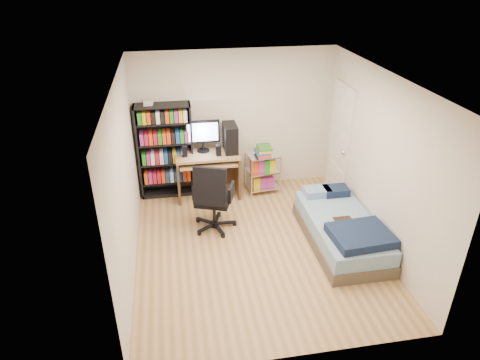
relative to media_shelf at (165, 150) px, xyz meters
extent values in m
cube|color=tan|center=(1.24, -1.84, -0.88)|extent=(3.50, 4.00, 0.04)
cube|color=white|center=(1.24, -1.84, 1.66)|extent=(3.50, 4.00, 0.04)
cube|color=beige|center=(1.24, 0.18, 0.39)|extent=(3.50, 0.04, 2.50)
cube|color=beige|center=(1.24, -3.86, 0.39)|extent=(3.50, 0.04, 2.50)
cube|color=beige|center=(-0.53, -1.84, 0.39)|extent=(0.04, 4.00, 2.50)
cube|color=beige|center=(3.01, -1.84, 0.39)|extent=(0.04, 4.00, 2.50)
cube|color=black|center=(0.00, 0.00, -0.02)|extent=(0.94, 0.31, 1.67)
cube|color=black|center=(0.00, 0.00, -0.60)|extent=(0.88, 0.29, 0.02)
cube|color=#AF172F|center=(0.00, -0.01, -0.48)|extent=(0.82, 0.25, 0.20)
cube|color=black|center=(0.00, 0.00, -0.23)|extent=(0.88, 0.29, 0.02)
cube|color=#1745A6|center=(0.00, -0.01, -0.11)|extent=(0.82, 0.25, 0.20)
cube|color=black|center=(0.00, 0.00, 0.13)|extent=(0.88, 0.29, 0.02)
cube|color=gold|center=(0.00, -0.01, 0.25)|extent=(0.82, 0.25, 0.20)
cube|color=black|center=(0.00, 0.00, 0.50)|extent=(0.88, 0.29, 0.02)
cube|color=#20831C|center=(0.00, -0.01, 0.62)|extent=(0.82, 0.25, 0.20)
cube|color=silver|center=(-0.21, 0.00, 0.85)|extent=(0.15, 0.13, 0.07)
cube|color=tan|center=(0.70, -0.17, -0.07)|extent=(1.09, 0.60, 0.04)
cube|color=#34281C|center=(0.18, -0.17, -0.47)|extent=(0.04, 0.60, 0.77)
cube|color=#34281C|center=(1.23, -0.17, -0.47)|extent=(0.04, 0.60, 0.77)
cube|color=#34281C|center=(0.70, 0.11, -0.45)|extent=(1.05, 0.03, 0.71)
cube|color=tan|center=(0.70, -0.26, -0.17)|extent=(0.98, 0.49, 0.03)
cube|color=black|center=(0.70, -0.28, -0.15)|extent=(0.48, 0.16, 0.03)
cube|color=black|center=(0.65, -0.05, 0.32)|extent=(0.59, 0.05, 0.39)
cube|color=#CCE0FF|center=(0.65, -0.08, 0.32)|extent=(0.52, 0.01, 0.33)
cube|color=black|center=(1.12, -0.12, 0.20)|extent=(0.22, 0.46, 0.48)
cube|color=black|center=(0.32, -0.23, 0.05)|extent=(0.09, 0.09, 0.19)
cube|color=black|center=(0.89, -0.28, 0.05)|extent=(0.09, 0.09, 0.19)
cylinder|color=black|center=(0.69, -1.21, -0.57)|extent=(0.05, 0.05, 0.40)
cube|color=black|center=(0.69, -1.21, -0.35)|extent=(0.65, 0.65, 0.09)
cube|color=black|center=(0.61, -1.44, -0.01)|extent=(0.51, 0.31, 0.59)
cube|color=black|center=(0.43, -1.12, -0.20)|extent=(0.15, 0.32, 0.23)
cube|color=black|center=(0.95, -1.31, -0.20)|extent=(0.15, 0.32, 0.23)
cylinder|color=silver|center=(1.44, -0.42, -0.49)|extent=(0.03, 0.03, 0.73)
cylinder|color=silver|center=(1.97, -0.35, -0.49)|extent=(0.03, 0.03, 0.73)
cylinder|color=silver|center=(1.40, -0.04, -0.49)|extent=(0.03, 0.03, 0.73)
cylinder|color=silver|center=(1.93, 0.02, -0.49)|extent=(0.03, 0.03, 0.73)
cube|color=silver|center=(1.69, -0.20, -0.76)|extent=(0.58, 0.44, 0.02)
cube|color=silver|center=(1.69, -0.20, -0.44)|extent=(0.58, 0.44, 0.02)
cube|color=silver|center=(1.69, -0.20, -0.14)|extent=(0.58, 0.44, 0.02)
cube|color=red|center=(1.69, -0.20, -0.04)|extent=(0.26, 0.32, 0.17)
cube|color=#51463C|center=(2.50, -1.94, -0.77)|extent=(0.94, 1.87, 0.19)
cube|color=#7C9EB9|center=(2.50, -1.94, -0.56)|extent=(0.90, 1.83, 0.22)
cube|color=#121F3B|center=(2.55, -2.46, -0.39)|extent=(0.84, 0.71, 0.13)
cube|color=#9CBFDE|center=(2.36, -1.20, -0.39)|extent=(0.42, 0.28, 0.12)
cube|color=#121F3B|center=(2.67, -1.21, -0.39)|extent=(0.39, 0.28, 0.12)
cube|color=#3D2713|center=(2.50, -1.99, -0.44)|extent=(0.26, 0.21, 0.01)
cube|color=silver|center=(2.96, -0.49, 0.14)|extent=(0.05, 0.80, 2.00)
sphere|color=silver|center=(2.91, -0.81, 0.09)|extent=(0.08, 0.08, 0.08)
camera|label=1|loc=(0.13, -6.89, 2.97)|focal=32.00mm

